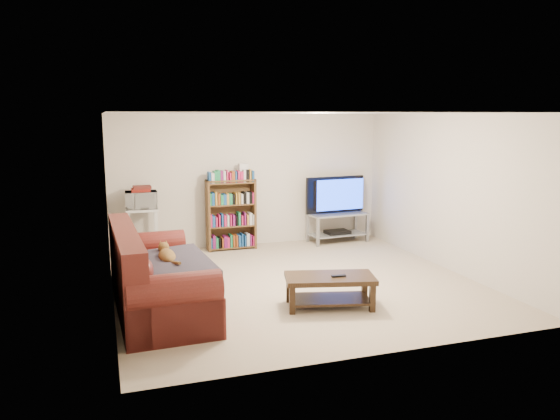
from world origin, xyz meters
name	(u,v)px	position (x,y,z in m)	size (l,w,h in m)	color
floor	(295,283)	(0.00, 0.00, 0.00)	(5.00, 5.00, 0.00)	#C6B293
ceiling	(296,113)	(0.00, 0.00, 2.40)	(5.00, 5.00, 0.00)	white
wall_back	(249,180)	(0.00, 2.50, 1.20)	(5.00, 5.00, 0.00)	silver
wall_front	(383,238)	(0.00, -2.50, 1.20)	(5.00, 5.00, 0.00)	silver
wall_left	(108,210)	(-2.50, 0.00, 1.20)	(5.00, 5.00, 0.00)	silver
wall_right	(449,192)	(2.50, 0.00, 1.20)	(5.00, 5.00, 0.00)	silver
sofa	(152,282)	(-2.04, -0.48, 0.35)	(1.12, 2.44, 1.03)	#5C1C17
blanket	(170,265)	(-1.84, -0.64, 0.59)	(0.93, 1.20, 0.10)	#322D39
cat	(167,256)	(-1.84, -0.42, 0.65)	(0.26, 0.66, 0.20)	brown
coffee_table	(330,285)	(0.07, -1.06, 0.28)	(1.20, 0.80, 0.40)	black
remote	(339,276)	(0.16, -1.13, 0.41)	(0.18, 0.05, 0.02)	black
tv_stand	(337,223)	(1.63, 2.17, 0.37)	(1.14, 0.58, 0.55)	#999EA3
television	(338,195)	(1.63, 2.17, 0.89)	(1.19, 0.16, 0.68)	black
dvd_player	(337,232)	(1.63, 2.17, 0.19)	(0.44, 0.31, 0.06)	black
bookshelf	(231,213)	(-0.41, 2.25, 0.65)	(0.87, 0.27, 1.26)	#52371C
shelf_clutter	(236,173)	(-0.31, 2.26, 1.36)	(0.64, 0.20, 0.28)	silver
microwave_stand	(142,226)	(-1.95, 2.16, 0.54)	(0.54, 0.40, 0.84)	silver
microwave	(141,200)	(-1.95, 2.16, 0.98)	(0.52, 0.35, 0.29)	silver
game_boxes	(141,190)	(-1.95, 2.16, 1.15)	(0.30, 0.27, 0.05)	maroon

